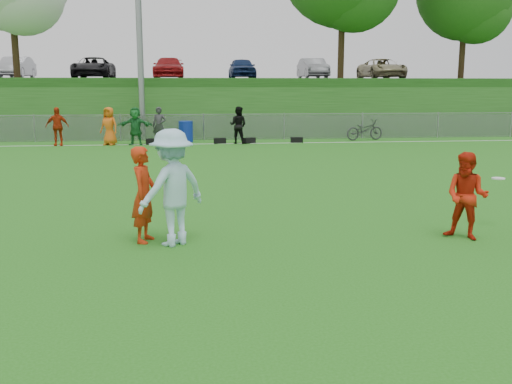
{
  "coord_description": "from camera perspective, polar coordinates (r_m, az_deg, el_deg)",
  "views": [
    {
      "loc": [
        -0.7,
        -8.12,
        2.59
      ],
      "look_at": [
        0.31,
        0.5,
        0.98
      ],
      "focal_mm": 40.0,
      "sensor_mm": 36.0,
      "label": 1
    }
  ],
  "objects": [
    {
      "name": "ground",
      "position": [
        8.55,
        -1.66,
        -7.15
      ],
      "size": [
        120.0,
        120.0,
        0.0
      ],
      "primitive_type": "plane",
      "color": "#226615",
      "rests_on": "ground"
    },
    {
      "name": "sideline_far",
      "position": [
        26.26,
        -5.12,
        4.82
      ],
      "size": [
        60.0,
        0.1,
        0.01
      ],
      "primitive_type": "cube",
      "color": "white",
      "rests_on": "ground"
    },
    {
      "name": "fence",
      "position": [
        28.2,
        -5.26,
        6.51
      ],
      "size": [
        58.0,
        0.06,
        1.3
      ],
      "color": "gray",
      "rests_on": "ground"
    },
    {
      "name": "berm",
      "position": [
        39.14,
        -5.7,
        8.86
      ],
      "size": [
        120.0,
        18.0,
        3.0
      ],
      "primitive_type": "cube",
      "color": "#1A4A14",
      "rests_on": "ground"
    },
    {
      "name": "parking_lot",
      "position": [
        41.13,
        -5.79,
        11.1
      ],
      "size": [
        120.0,
        12.0,
        0.1
      ],
      "primitive_type": "cube",
      "color": "black",
      "rests_on": "berm"
    },
    {
      "name": "car_row",
      "position": [
        40.14,
        -7.5,
        12.18
      ],
      "size": [
        32.04,
        5.18,
        1.44
      ],
      "color": "silver",
      "rests_on": "parking_lot"
    },
    {
      "name": "spectator_row",
      "position": [
        26.26,
        -11.24,
        6.5
      ],
      "size": [
        9.05,
        0.92,
        1.69
      ],
      "color": "#B62B0C",
      "rests_on": "ground"
    },
    {
      "name": "gear_bags",
      "position": [
        26.4,
        -2.62,
        5.15
      ],
      "size": [
        7.25,
        0.51,
        0.26
      ],
      "color": "black",
      "rests_on": "ground"
    },
    {
      "name": "player_red_left",
      "position": [
        9.73,
        -11.16,
        -0.26
      ],
      "size": [
        0.52,
        0.67,
        1.62
      ],
      "primitive_type": "imported",
      "rotation": [
        0.0,
        0.0,
        1.32
      ],
      "color": "red",
      "rests_on": "ground"
    },
    {
      "name": "player_red_center",
      "position": [
        10.36,
        20.33,
        -0.39
      ],
      "size": [
        0.92,
        0.91,
        1.5
      ],
      "primitive_type": "imported",
      "rotation": [
        0.0,
        0.0,
        -0.74
      ],
      "color": "red",
      "rests_on": "ground"
    },
    {
      "name": "player_blue",
      "position": [
        9.43,
        -8.38,
        0.43
      ],
      "size": [
        1.42,
        1.33,
        1.92
      ],
      "primitive_type": "imported",
      "rotation": [
        0.0,
        0.0,
        3.81
      ],
      "color": "#ACDBEF",
      "rests_on": "ground"
    },
    {
      "name": "frisbee",
      "position": [
        11.53,
        23.07,
        1.26
      ],
      "size": [
        0.24,
        0.24,
        0.02
      ],
      "color": "silver",
      "rests_on": "ground"
    },
    {
      "name": "recycling_bin",
      "position": [
        27.2,
        -7.03,
        6.01
      ],
      "size": [
        0.87,
        0.87,
        0.99
      ],
      "primitive_type": "cylinder",
      "rotation": [
        0.0,
        0.0,
        0.41
      ],
      "color": "#0D2595",
      "rests_on": "ground"
    },
    {
      "name": "bicycle",
      "position": [
        28.5,
        10.8,
        6.14
      ],
      "size": [
        2.04,
        1.08,
        1.02
      ],
      "primitive_type": "imported",
      "rotation": [
        0.0,
        0.0,
        1.79
      ],
      "color": "#2A2A2D",
      "rests_on": "ground"
    }
  ]
}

